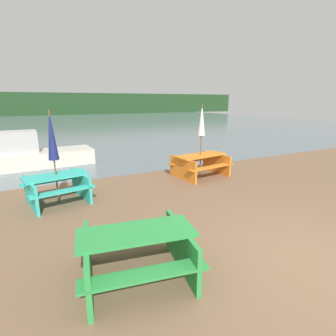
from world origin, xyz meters
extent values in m
plane|color=brown|center=(0.00, 0.00, 0.00)|extent=(60.00, 60.00, 0.00)
cube|color=slate|center=(0.00, 31.47, 0.00)|extent=(60.00, 50.00, 0.00)
cube|color=#1E3D1E|center=(0.00, 51.47, 2.00)|extent=(80.00, 1.60, 4.00)
cube|color=green|center=(-2.71, 1.03, 0.73)|extent=(1.77, 0.97, 0.04)
cube|color=green|center=(-2.80, 0.49, 0.43)|extent=(1.70, 0.56, 0.04)
cube|color=green|center=(-2.62, 1.58, 0.43)|extent=(1.70, 0.56, 0.04)
cube|color=green|center=(-3.40, 1.15, 0.36)|extent=(0.30, 1.37, 0.71)
cube|color=green|center=(-2.02, 0.92, 0.36)|extent=(0.30, 1.37, 0.71)
cube|color=#33B7A8|center=(-3.49, 4.81, 0.72)|extent=(1.63, 0.96, 0.04)
cube|color=#33B7A8|center=(-3.39, 4.27, 0.45)|extent=(1.55, 0.55, 0.04)
cube|color=#33B7A8|center=(-3.59, 5.35, 0.45)|extent=(1.55, 0.55, 0.04)
cube|color=#33B7A8|center=(-4.11, 4.70, 0.35)|extent=(0.32, 1.37, 0.69)
cube|color=#33B7A8|center=(-2.88, 4.92, 0.35)|extent=(0.32, 1.37, 0.69)
cube|color=orange|center=(1.19, 5.19, 0.74)|extent=(1.88, 0.92, 0.04)
cube|color=orange|center=(1.26, 4.64, 0.44)|extent=(1.83, 0.50, 0.04)
cube|color=orange|center=(1.12, 5.74, 0.44)|extent=(1.83, 0.50, 0.04)
cube|color=orange|center=(0.43, 5.09, 0.36)|extent=(0.24, 1.38, 0.72)
cube|color=orange|center=(1.95, 5.29, 0.36)|extent=(0.24, 1.38, 0.72)
cylinder|color=brown|center=(1.19, 5.19, 1.24)|extent=(0.04, 0.04, 2.47)
cone|color=white|center=(1.19, 5.19, 1.95)|extent=(0.25, 0.25, 1.04)
cylinder|color=brown|center=(-3.49, 4.81, 1.19)|extent=(0.04, 0.04, 2.38)
cone|color=navy|center=(-3.49, 4.81, 1.76)|extent=(0.25, 0.25, 1.24)
cube|color=beige|center=(-3.98, 9.31, 0.31)|extent=(4.56, 1.70, 0.62)
cube|color=#B2B2B2|center=(-4.79, 9.25, 1.03)|extent=(2.03, 1.11, 0.84)
camera|label=1|loc=(-3.86, -2.22, 2.58)|focal=28.00mm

